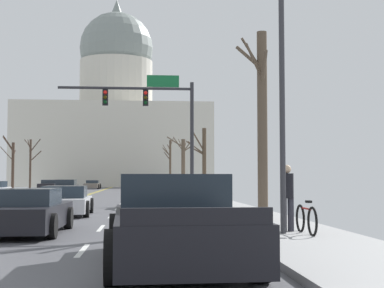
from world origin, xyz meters
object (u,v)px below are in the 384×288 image
at_px(sedan_near_02, 26,213).
at_px(sedan_oncoming_02, 49,186).
at_px(sedan_oncoming_03, 92,185).
at_px(sedan_oncoming_01, 66,188).
at_px(sedan_near_01, 65,201).
at_px(pickup_truck_near_03, 175,224).
at_px(street_lamp_right, 273,26).
at_px(bicycle_parked, 306,219).
at_px(pedestrian_00, 287,194).
at_px(sedan_near_00, 150,196).
at_px(signal_gantry, 156,111).

height_order(sedan_near_02, sedan_oncoming_02, sedan_oncoming_02).
bearing_deg(sedan_oncoming_03, sedan_oncoming_01, -90.03).
bearing_deg(sedan_near_01, pickup_truck_near_03, -74.45).
height_order(sedan_oncoming_01, sedan_oncoming_02, sedan_oncoming_01).
xyz_separation_m(street_lamp_right, bicycle_parked, (0.79, -0.02, -4.82)).
height_order(sedan_near_01, sedan_oncoming_01, sedan_oncoming_01).
bearing_deg(sedan_near_01, pedestrian_00, -52.39).
distance_m(sedan_oncoming_01, sedan_oncoming_03, 25.24).
relative_size(sedan_oncoming_02, pedestrian_00, 2.73).
height_order(sedan_oncoming_02, pedestrian_00, pedestrian_00).
bearing_deg(sedan_near_00, signal_gantry, 85.35).
bearing_deg(sedan_oncoming_01, sedan_near_01, -82.45).
height_order(pedestrian_00, bicycle_parked, pedestrian_00).
relative_size(sedan_near_00, sedan_near_01, 0.95).
height_order(street_lamp_right, bicycle_parked, street_lamp_right).
height_order(sedan_near_00, pedestrian_00, pedestrian_00).
height_order(sedan_near_02, pickup_truck_near_03, pickup_truck_near_03).
height_order(street_lamp_right, sedan_oncoming_01, street_lamp_right).
bearing_deg(signal_gantry, pedestrian_00, -81.03).
relative_size(signal_gantry, sedan_near_02, 1.70).
bearing_deg(sedan_oncoming_01, sedan_oncoming_02, 105.46).
xyz_separation_m(sedan_oncoming_02, sedan_oncoming_03, (3.30, 13.33, -0.06)).
distance_m(signal_gantry, bicycle_parked, 20.32).
relative_size(sedan_oncoming_01, sedan_oncoming_02, 1.02).
distance_m(sedan_near_02, sedan_oncoming_01, 33.57).
distance_m(signal_gantry, pedestrian_00, 19.58).
distance_m(street_lamp_right, sedan_near_00, 16.18).
height_order(signal_gantry, street_lamp_right, street_lamp_right).
distance_m(pickup_truck_near_03, bicycle_parked, 5.13).
distance_m(signal_gantry, sedan_near_02, 18.55).
bearing_deg(sedan_near_00, sedan_oncoming_02, 107.67).
relative_size(sedan_oncoming_03, bicycle_parked, 2.39).
bearing_deg(sedan_near_00, pedestrian_00, -77.23).
xyz_separation_m(signal_gantry, sedan_oncoming_03, (-7.23, 41.14, -4.85)).
distance_m(sedan_near_00, sedan_near_02, 13.74).
distance_m(sedan_near_01, pickup_truck_near_03, 13.69).
height_order(pickup_truck_near_03, sedan_oncoming_01, pickup_truck_near_03).
relative_size(signal_gantry, sedan_oncoming_03, 1.87).
xyz_separation_m(sedan_near_02, pedestrian_00, (6.83, -1.37, 0.52)).
height_order(sedan_oncoming_02, sedan_oncoming_03, sedan_oncoming_02).
height_order(sedan_near_00, sedan_oncoming_02, sedan_near_00).
height_order(pickup_truck_near_03, pedestrian_00, pedestrian_00).
bearing_deg(sedan_oncoming_02, signal_gantry, -69.24).
xyz_separation_m(street_lamp_right, pickup_truck_near_03, (-2.66, -3.82, -4.60)).
bearing_deg(sedan_near_01, signal_gantry, 69.24).
bearing_deg(bicycle_parked, sedan_oncoming_03, 99.87).
xyz_separation_m(street_lamp_right, sedan_oncoming_01, (-9.76, 35.32, -4.69)).
bearing_deg(sedan_near_01, sedan_oncoming_02, 100.08).
xyz_separation_m(street_lamp_right, sedan_near_02, (-6.37, 1.93, -4.74)).
relative_size(sedan_near_02, pedestrian_00, 2.73).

